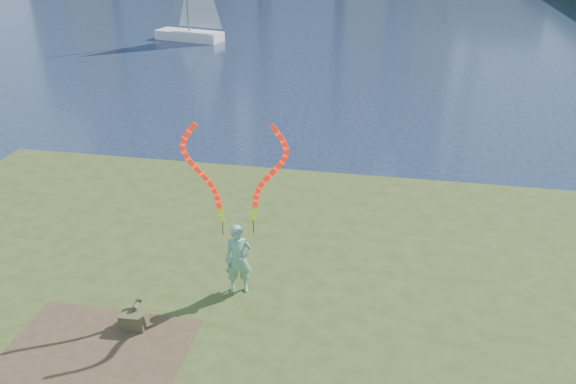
# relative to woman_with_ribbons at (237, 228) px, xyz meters

# --- Properties ---
(ground) EXTENTS (320.00, 320.00, 0.00)m
(ground) POSITION_rel_woman_with_ribbons_xyz_m (0.16, 0.60, -2.24)
(ground) COLOR #17233B
(ground) RESTS_ON ground
(grassy_knoll) EXTENTS (20.00, 18.00, 0.80)m
(grassy_knoll) POSITION_rel_woman_with_ribbons_xyz_m (0.16, -1.69, -1.90)
(grassy_knoll) COLOR #384819
(grassy_knoll) RESTS_ON ground
(dirt_patch) EXTENTS (3.20, 3.00, 0.02)m
(dirt_patch) POSITION_rel_woman_with_ribbons_xyz_m (-2.04, -2.60, -1.43)
(dirt_patch) COLOR #47331E
(dirt_patch) RESTS_ON grassy_knoll
(woman_with_ribbons) EXTENTS (1.93, 0.62, 3.89)m
(woman_with_ribbons) POSITION_rel_woman_with_ribbons_xyz_m (0.00, 0.00, 0.00)
(woman_with_ribbons) COLOR #147B44
(woman_with_ribbons) RESTS_ON grassy_knoll
(canvas_bag) EXTENTS (0.47, 0.54, 0.43)m
(canvas_bag) POSITION_rel_woman_with_ribbons_xyz_m (-1.64, -1.49, -1.26)
(canvas_bag) COLOR #464422
(canvas_bag) RESTS_ON grassy_knoll
(sailboat) EXTENTS (4.84, 2.44, 7.28)m
(sailboat) POSITION_rel_woman_with_ribbons_xyz_m (-10.33, 26.90, -0.99)
(sailboat) COLOR white
(sailboat) RESTS_ON ground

